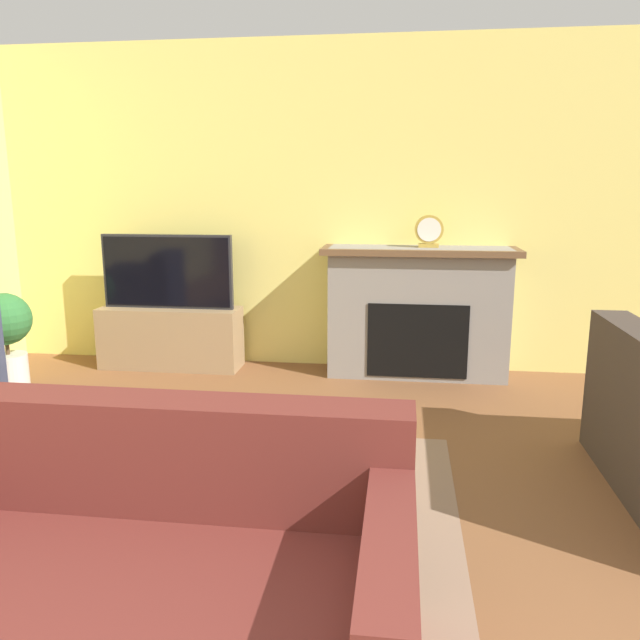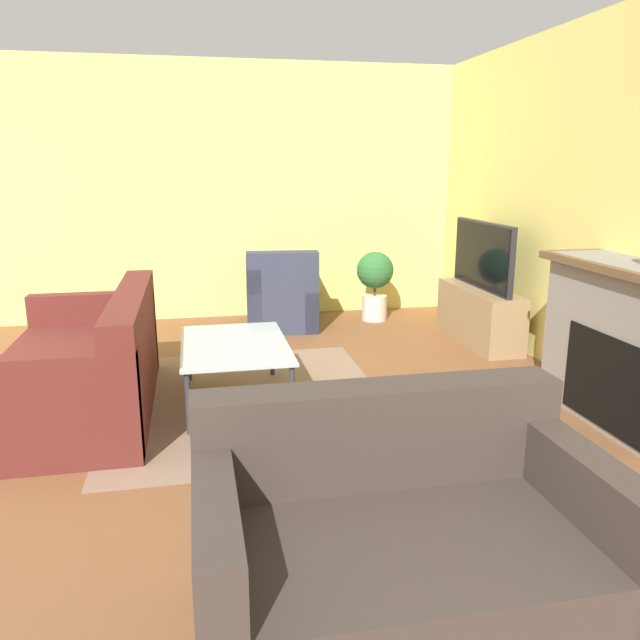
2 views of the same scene
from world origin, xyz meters
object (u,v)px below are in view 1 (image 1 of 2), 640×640
at_px(mantel_clock, 429,231).
at_px(tv, 167,272).
at_px(coffee_table, 210,438).
at_px(potted_plant, 6,332).
at_px(couch_sectional, 112,597).

bearing_deg(mantel_clock, tv, -178.61).
height_order(tv, mantel_clock, mantel_clock).
relative_size(tv, coffee_table, 1.00).
relative_size(coffee_table, mantel_clock, 4.35).
xyz_separation_m(tv, potted_plant, (-1.02, -0.73, -0.38)).
height_order(tv, coffee_table, tv).
xyz_separation_m(couch_sectional, potted_plant, (-2.11, 2.65, 0.16)).
height_order(coffee_table, potted_plant, potted_plant).
height_order(coffee_table, mantel_clock, mantel_clock).
bearing_deg(couch_sectional, mantel_clock, 72.84).
xyz_separation_m(couch_sectional, mantel_clock, (1.06, 3.43, 0.90)).
distance_m(coffee_table, potted_plant, 2.68).
height_order(couch_sectional, mantel_clock, mantel_clock).
height_order(tv, couch_sectional, tv).
distance_m(potted_plant, mantel_clock, 3.35).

